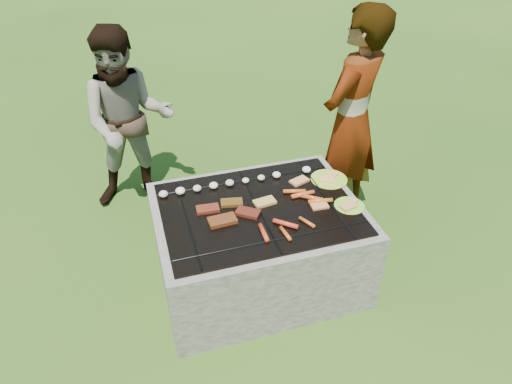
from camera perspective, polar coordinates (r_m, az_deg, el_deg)
The scene contains 10 objects.
lawn at distance 3.28m, azimuth 0.26°, elevation -10.50°, with size 60.00×60.00×0.00m, color #204411.
fire_pit at distance 3.08m, azimuth 0.27°, elevation -6.86°, with size 1.30×1.00×0.62m.
mushrooms at distance 3.07m, azimuth -3.36°, elevation 1.16°, with size 1.06×0.06×0.04m.
pork_slabs at distance 2.82m, azimuth -3.64°, elevation -2.57°, with size 0.39×0.26×0.02m.
sausages at distance 2.85m, azimuth 5.17°, elevation -2.15°, with size 0.54×0.48×0.03m.
bread_on_grate at distance 2.97m, azimuth 4.06°, elevation -0.42°, with size 0.45×0.39×0.02m.
plate_far at distance 3.18m, azimuth 9.09°, elevation 1.56°, with size 0.31×0.31×0.03m.
plate_near at distance 2.95m, azimuth 11.58°, elevation -1.70°, with size 0.21×0.21×0.03m.
cook at distance 3.46m, azimuth 11.80°, elevation 8.62°, with size 0.61×0.40×1.67m, color #9F9084.
bystander at distance 3.74m, azimuth -15.61°, elevation 8.45°, with size 0.72×0.56×1.48m, color gray.
Camera 1 is at (-0.68, -2.18, 2.36)m, focal length 32.00 mm.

